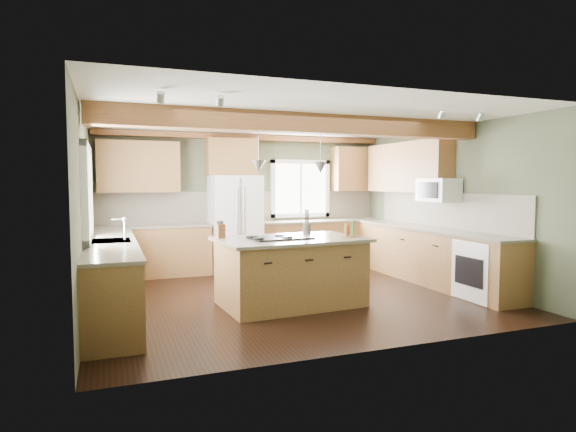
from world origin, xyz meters
name	(u,v)px	position (x,y,z in m)	size (l,w,h in m)	color
floor	(291,295)	(0.00, 0.00, 0.00)	(5.60, 5.60, 0.00)	black
ceiling	(291,118)	(0.00, 0.00, 2.60)	(5.60, 5.60, 0.00)	silver
wall_back	(245,202)	(0.00, 2.50, 1.30)	(5.60, 5.60, 0.00)	#464C36
wall_left	(84,212)	(-2.80, 0.00, 1.30)	(5.00, 5.00, 0.00)	#464C36
wall_right	(447,205)	(2.80, 0.00, 1.30)	(5.00, 5.00, 0.00)	#464C36
ceiling_beam	(304,123)	(0.00, -0.51, 2.47)	(5.55, 0.26, 0.26)	brown
soffit_trim	(246,137)	(0.00, 2.40, 2.54)	(5.55, 0.20, 0.10)	brown
backsplash_back	(245,206)	(0.00, 2.48, 1.21)	(5.58, 0.03, 0.58)	brown
backsplash_right	(444,210)	(2.78, 0.05, 1.21)	(0.03, 3.70, 0.58)	brown
base_cab_back_left	(153,252)	(-1.79, 2.20, 0.44)	(2.02, 0.60, 0.88)	brown
counter_back_left	(152,226)	(-1.79, 2.20, 0.90)	(2.06, 0.64, 0.04)	brown
base_cab_back_right	(321,244)	(1.49, 2.20, 0.44)	(2.62, 0.60, 0.88)	brown
counter_back_right	(321,221)	(1.49, 2.20, 0.90)	(2.66, 0.64, 0.04)	brown
base_cab_left	(111,277)	(-2.50, 0.05, 0.44)	(0.60, 3.70, 0.88)	brown
counter_left	(110,242)	(-2.50, 0.05, 0.90)	(0.64, 3.74, 0.04)	brown
base_cab_right	(429,256)	(2.50, 0.05, 0.44)	(0.60, 3.70, 0.88)	brown
counter_right	(430,229)	(2.50, 0.05, 0.90)	(0.64, 3.74, 0.04)	brown
upper_cab_back_left	(139,167)	(-1.99, 2.33, 1.95)	(1.40, 0.35, 0.90)	brown
upper_cab_over_fridge	(232,157)	(-0.30, 2.33, 2.15)	(0.96, 0.35, 0.70)	brown
upper_cab_right	(407,167)	(2.62, 0.90, 1.95)	(0.35, 2.20, 0.90)	brown
upper_cab_back_corner	(354,169)	(2.30, 2.33, 1.95)	(0.90, 0.35, 0.90)	brown
window_left	(86,192)	(-2.78, 0.05, 1.55)	(0.04, 1.60, 1.05)	white
window_back	(300,189)	(1.15, 2.48, 1.55)	(1.10, 0.04, 1.00)	white
sink	(110,242)	(-2.50, 0.05, 0.91)	(0.50, 0.65, 0.03)	#262628
faucet	(125,230)	(-2.32, 0.05, 1.05)	(0.02, 0.02, 0.28)	#B2B2B7
dishwasher	(113,300)	(-2.49, -1.25, 0.43)	(0.60, 0.60, 0.84)	white
oven	(486,270)	(2.49, -1.25, 0.43)	(0.60, 0.72, 0.84)	white
microwave	(438,190)	(2.58, -0.05, 1.55)	(0.40, 0.70, 0.38)	white
pendant_left	(259,167)	(-0.66, -0.54, 1.88)	(0.18, 0.18, 0.16)	#B2B2B7
pendant_right	(320,168)	(0.25, -0.48, 1.88)	(0.18, 0.18, 0.16)	#B2B2B7
refrigerator	(235,224)	(-0.30, 2.12, 0.90)	(0.90, 0.74, 1.80)	silver
island	(290,273)	(-0.20, -0.51, 0.44)	(1.83, 1.12, 0.88)	olive
island_top	(290,239)	(-0.20, -0.51, 0.90)	(1.96, 1.24, 0.04)	brown
cooktop	(280,238)	(-0.36, -0.52, 0.93)	(0.79, 0.53, 0.02)	black
knife_block	(220,231)	(-1.10, -0.20, 1.02)	(0.11, 0.09, 0.19)	brown
utensil_crock	(307,228)	(0.23, -0.07, 1.00)	(0.12, 0.12, 0.16)	#38322D
bottle_tray	(350,229)	(0.64, -0.64, 1.02)	(0.22, 0.22, 0.20)	brown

